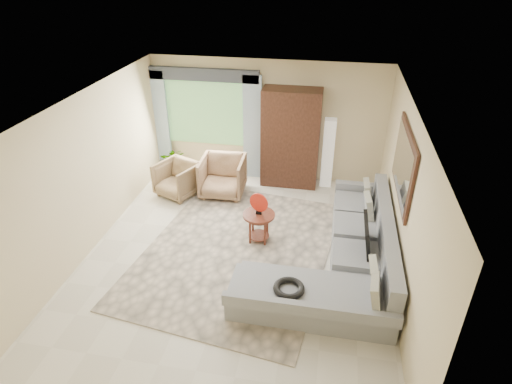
% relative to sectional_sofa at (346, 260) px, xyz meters
% --- Properties ---
extents(ground, '(6.00, 6.00, 0.00)m').
position_rel_sectional_sofa_xyz_m(ground, '(-1.78, 0.18, -0.28)').
color(ground, silver).
rests_on(ground, ground).
extents(area_rug, '(3.52, 4.37, 0.02)m').
position_rel_sectional_sofa_xyz_m(area_rug, '(-1.81, 0.28, -0.27)').
color(area_rug, beige).
rests_on(area_rug, ground).
extents(sectional_sofa, '(2.30, 3.46, 0.90)m').
position_rel_sectional_sofa_xyz_m(sectional_sofa, '(0.00, 0.00, 0.00)').
color(sectional_sofa, gray).
rests_on(sectional_sofa, ground).
extents(tv_screen, '(0.14, 0.74, 0.48)m').
position_rel_sectional_sofa_xyz_m(tv_screen, '(0.27, 0.10, 0.44)').
color(tv_screen, black).
rests_on(tv_screen, sectional_sofa).
extents(garden_hose, '(0.43, 0.43, 0.09)m').
position_rel_sectional_sofa_xyz_m(garden_hose, '(-0.78, -1.09, 0.26)').
color(garden_hose, black).
rests_on(garden_hose, sectional_sofa).
extents(coffee_table, '(0.56, 0.56, 0.56)m').
position_rel_sectional_sofa_xyz_m(coffee_table, '(-1.50, 0.64, 0.01)').
color(coffee_table, '#451B12').
rests_on(coffee_table, ground).
extents(red_disc, '(0.33, 0.13, 0.34)m').
position_rel_sectional_sofa_xyz_m(red_disc, '(-1.50, 0.64, 0.50)').
color(red_disc, red).
rests_on(red_disc, coffee_table).
extents(armchair_left, '(1.01, 1.02, 0.72)m').
position_rel_sectional_sofa_xyz_m(armchair_left, '(-3.46, 1.96, 0.07)').
color(armchair_left, '#8F794E').
rests_on(armchair_left, ground).
extents(armchair_right, '(0.91, 0.94, 0.82)m').
position_rel_sectional_sofa_xyz_m(armchair_right, '(-2.54, 2.14, 0.13)').
color(armchair_right, '#9F7C56').
rests_on(armchair_right, ground).
extents(potted_plant, '(0.66, 0.61, 0.60)m').
position_rel_sectional_sofa_xyz_m(potted_plant, '(-3.92, 2.95, 0.02)').
color(potted_plant, '#999999').
rests_on(potted_plant, ground).
extents(armoire, '(1.20, 0.55, 2.10)m').
position_rel_sectional_sofa_xyz_m(armoire, '(-1.23, 2.90, 0.77)').
color(armoire, black).
rests_on(armoire, ground).
extents(floor_lamp, '(0.24, 0.24, 1.50)m').
position_rel_sectional_sofa_xyz_m(floor_lamp, '(-0.43, 2.96, 0.47)').
color(floor_lamp, silver).
rests_on(floor_lamp, ground).
extents(window, '(1.80, 0.04, 1.40)m').
position_rel_sectional_sofa_xyz_m(window, '(-3.13, 3.15, 1.12)').
color(window, '#669E59').
rests_on(window, wall_back).
extents(curtain_left, '(0.40, 0.08, 2.30)m').
position_rel_sectional_sofa_xyz_m(curtain_left, '(-4.18, 3.06, 0.87)').
color(curtain_left, '#9EB7CC').
rests_on(curtain_left, ground).
extents(curtain_right, '(0.40, 0.08, 2.30)m').
position_rel_sectional_sofa_xyz_m(curtain_right, '(-2.08, 3.06, 0.87)').
color(curtain_right, '#9EB7CC').
rests_on(curtain_right, ground).
extents(valance, '(2.40, 0.12, 0.26)m').
position_rel_sectional_sofa_xyz_m(valance, '(-3.13, 3.08, 1.97)').
color(valance, '#1E232D').
rests_on(valance, wall_back).
extents(wall_mirror, '(0.05, 1.70, 1.05)m').
position_rel_sectional_sofa_xyz_m(wall_mirror, '(0.68, 0.53, 1.47)').
color(wall_mirror, black).
rests_on(wall_mirror, wall_right).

